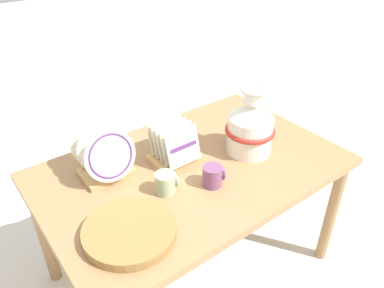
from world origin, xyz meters
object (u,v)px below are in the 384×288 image
(wicker_charger_stack, at_px, (130,231))
(mug_sage_glaze, at_px, (166,183))
(dish_rack_square_plates, at_px, (174,148))
(mug_plum_glaze, at_px, (213,176))
(ceramic_vase, at_px, (250,126))
(dish_rack_round_plates, at_px, (105,158))

(wicker_charger_stack, relative_size, mug_sage_glaze, 3.72)
(dish_rack_square_plates, height_order, mug_plum_glaze, dish_rack_square_plates)
(dish_rack_square_plates, distance_m, mug_sage_glaze, 0.22)
(ceramic_vase, bearing_deg, dish_rack_square_plates, 154.81)
(mug_sage_glaze, bearing_deg, mug_plum_glaze, -23.55)
(ceramic_vase, height_order, wicker_charger_stack, ceramic_vase)
(wicker_charger_stack, bearing_deg, dish_rack_square_plates, 36.30)
(ceramic_vase, xyz_separation_m, wicker_charger_stack, (-0.68, -0.13, -0.11))
(dish_rack_round_plates, distance_m, wicker_charger_stack, 0.36)
(mug_sage_glaze, bearing_deg, ceramic_vase, 1.81)
(dish_rack_round_plates, relative_size, mug_sage_glaze, 2.70)
(dish_rack_round_plates, height_order, mug_sage_glaze, dish_rack_round_plates)
(mug_plum_glaze, relative_size, mug_sage_glaze, 1.00)
(ceramic_vase, distance_m, dish_rack_square_plates, 0.35)
(ceramic_vase, height_order, dish_rack_square_plates, ceramic_vase)
(mug_sage_glaze, bearing_deg, wicker_charger_stack, -153.24)
(mug_sage_glaze, bearing_deg, dish_rack_square_plates, 47.43)
(ceramic_vase, distance_m, mug_plum_glaze, 0.31)
(dish_rack_square_plates, distance_m, mug_plum_glaze, 0.24)
(ceramic_vase, xyz_separation_m, mug_sage_glaze, (-0.46, -0.01, -0.09))
(wicker_charger_stack, height_order, mug_sage_glaze, mug_sage_glaze)
(ceramic_vase, distance_m, wicker_charger_stack, 0.70)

